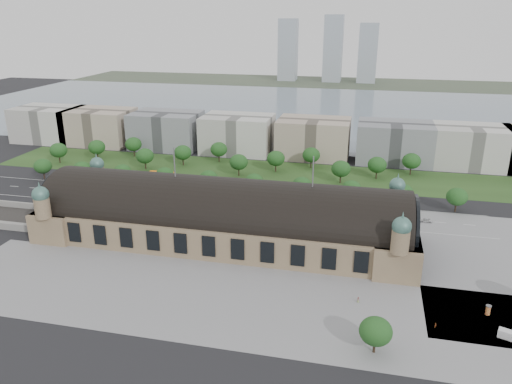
% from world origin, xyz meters
% --- Properties ---
extents(ground, '(900.00, 900.00, 0.00)m').
position_xyz_m(ground, '(0.00, 0.00, 0.00)').
color(ground, black).
rests_on(ground, ground).
extents(station, '(150.00, 48.40, 44.30)m').
position_xyz_m(station, '(0.00, 0.00, 10.28)').
color(station, '#8E7958').
rests_on(station, ground).
extents(plaza_south, '(190.00, 48.00, 0.12)m').
position_xyz_m(plaza_south, '(10.00, -44.00, 0.00)').
color(plaza_south, gray).
rests_on(plaza_south, ground).
extents(plaza_east, '(56.00, 100.00, 0.12)m').
position_xyz_m(plaza_east, '(103.00, 0.00, 0.00)').
color(plaza_east, gray).
rests_on(plaza_east, ground).
extents(road_slab, '(260.00, 26.00, 0.10)m').
position_xyz_m(road_slab, '(-20.00, 38.00, 0.00)').
color(road_slab, black).
rests_on(road_slab, ground).
extents(grass_belt, '(300.00, 45.00, 0.10)m').
position_xyz_m(grass_belt, '(-15.00, 93.00, 0.00)').
color(grass_belt, '#29451B').
rests_on(grass_belt, ground).
extents(petrol_station, '(14.00, 13.00, 5.05)m').
position_xyz_m(petrol_station, '(-53.91, 65.28, 2.95)').
color(petrol_station, orange).
rests_on(petrol_station, ground).
extents(lake, '(700.00, 320.00, 0.08)m').
position_xyz_m(lake, '(0.00, 298.00, 0.00)').
color(lake, slate).
rests_on(lake, ground).
extents(far_shore, '(700.00, 120.00, 0.14)m').
position_xyz_m(far_shore, '(0.00, 498.00, 0.00)').
color(far_shore, '#44513D').
rests_on(far_shore, ground).
extents(far_tower_left, '(24.00, 24.00, 80.00)m').
position_xyz_m(far_tower_left, '(-60.00, 508.00, 40.00)').
color(far_tower_left, '#9EA8B2').
rests_on(far_tower_left, ground).
extents(far_tower_mid, '(24.00, 24.00, 85.00)m').
position_xyz_m(far_tower_mid, '(0.00, 508.00, 42.50)').
color(far_tower_mid, '#9EA8B2').
rests_on(far_tower_mid, ground).
extents(far_tower_right, '(24.00, 24.00, 75.00)m').
position_xyz_m(far_tower_right, '(45.00, 508.00, 37.50)').
color(far_tower_right, '#9EA8B2').
rests_on(far_tower_right, ground).
extents(office_0, '(45.00, 32.00, 24.00)m').
position_xyz_m(office_0, '(-170.00, 133.00, 12.00)').
color(office_0, silver).
rests_on(office_0, ground).
extents(office_1, '(45.00, 32.00, 24.00)m').
position_xyz_m(office_1, '(-130.00, 133.00, 12.00)').
color(office_1, '#B4A28D').
rests_on(office_1, ground).
extents(office_2, '(45.00, 32.00, 24.00)m').
position_xyz_m(office_2, '(-80.00, 133.00, 12.00)').
color(office_2, gray).
rests_on(office_2, ground).
extents(office_3, '(45.00, 32.00, 24.00)m').
position_xyz_m(office_3, '(-30.00, 133.00, 12.00)').
color(office_3, silver).
rests_on(office_3, ground).
extents(office_4, '(45.00, 32.00, 24.00)m').
position_xyz_m(office_4, '(20.00, 133.00, 12.00)').
color(office_4, '#B4A28D').
rests_on(office_4, ground).
extents(office_5, '(45.00, 32.00, 24.00)m').
position_xyz_m(office_5, '(70.00, 133.00, 12.00)').
color(office_5, gray).
rests_on(office_5, ground).
extents(office_6, '(45.00, 32.00, 24.00)m').
position_xyz_m(office_6, '(115.00, 133.00, 12.00)').
color(office_6, silver).
rests_on(office_6, ground).
extents(tree_row_0, '(9.60, 9.60, 11.52)m').
position_xyz_m(tree_row_0, '(-120.00, 53.00, 7.43)').
color(tree_row_0, '#2D2116').
rests_on(tree_row_0, ground).
extents(tree_row_1, '(9.60, 9.60, 11.52)m').
position_xyz_m(tree_row_1, '(-96.00, 53.00, 7.43)').
color(tree_row_1, '#2D2116').
rests_on(tree_row_1, ground).
extents(tree_row_2, '(9.60, 9.60, 11.52)m').
position_xyz_m(tree_row_2, '(-72.00, 53.00, 7.43)').
color(tree_row_2, '#2D2116').
rests_on(tree_row_2, ground).
extents(tree_row_3, '(9.60, 9.60, 11.52)m').
position_xyz_m(tree_row_3, '(-48.00, 53.00, 7.43)').
color(tree_row_3, '#2D2116').
rests_on(tree_row_3, ground).
extents(tree_row_4, '(9.60, 9.60, 11.52)m').
position_xyz_m(tree_row_4, '(-24.00, 53.00, 7.43)').
color(tree_row_4, '#2D2116').
rests_on(tree_row_4, ground).
extents(tree_row_5, '(9.60, 9.60, 11.52)m').
position_xyz_m(tree_row_5, '(0.00, 53.00, 7.43)').
color(tree_row_5, '#2D2116').
rests_on(tree_row_5, ground).
extents(tree_row_6, '(9.60, 9.60, 11.52)m').
position_xyz_m(tree_row_6, '(24.00, 53.00, 7.43)').
color(tree_row_6, '#2D2116').
rests_on(tree_row_6, ground).
extents(tree_row_7, '(9.60, 9.60, 11.52)m').
position_xyz_m(tree_row_7, '(48.00, 53.00, 7.43)').
color(tree_row_7, '#2D2116').
rests_on(tree_row_7, ground).
extents(tree_row_8, '(9.60, 9.60, 11.52)m').
position_xyz_m(tree_row_8, '(72.00, 53.00, 7.43)').
color(tree_row_8, '#2D2116').
rests_on(tree_row_8, ground).
extents(tree_row_9, '(9.60, 9.60, 11.52)m').
position_xyz_m(tree_row_9, '(96.00, 53.00, 7.43)').
color(tree_row_9, '#2D2116').
rests_on(tree_row_9, ground).
extents(tree_belt_0, '(10.40, 10.40, 12.48)m').
position_xyz_m(tree_belt_0, '(-130.00, 83.00, 8.05)').
color(tree_belt_0, '#2D2116').
rests_on(tree_belt_0, ground).
extents(tree_belt_1, '(10.40, 10.40, 12.48)m').
position_xyz_m(tree_belt_1, '(-111.00, 95.00, 8.05)').
color(tree_belt_1, '#2D2116').
rests_on(tree_belt_1, ground).
extents(tree_belt_2, '(10.40, 10.40, 12.48)m').
position_xyz_m(tree_belt_2, '(-92.00, 107.00, 8.05)').
color(tree_belt_2, '#2D2116').
rests_on(tree_belt_2, ground).
extents(tree_belt_3, '(10.40, 10.40, 12.48)m').
position_xyz_m(tree_belt_3, '(-73.00, 83.00, 8.05)').
color(tree_belt_3, '#2D2116').
rests_on(tree_belt_3, ground).
extents(tree_belt_4, '(10.40, 10.40, 12.48)m').
position_xyz_m(tree_belt_4, '(-54.00, 95.00, 8.05)').
color(tree_belt_4, '#2D2116').
rests_on(tree_belt_4, ground).
extents(tree_belt_5, '(10.40, 10.40, 12.48)m').
position_xyz_m(tree_belt_5, '(-35.00, 107.00, 8.05)').
color(tree_belt_5, '#2D2116').
rests_on(tree_belt_5, ground).
extents(tree_belt_6, '(10.40, 10.40, 12.48)m').
position_xyz_m(tree_belt_6, '(-16.00, 83.00, 8.05)').
color(tree_belt_6, '#2D2116').
rests_on(tree_belt_6, ground).
extents(tree_belt_7, '(10.40, 10.40, 12.48)m').
position_xyz_m(tree_belt_7, '(3.00, 95.00, 8.05)').
color(tree_belt_7, '#2D2116').
rests_on(tree_belt_7, ground).
extents(tree_belt_8, '(10.40, 10.40, 12.48)m').
position_xyz_m(tree_belt_8, '(22.00, 107.00, 8.05)').
color(tree_belt_8, '#2D2116').
rests_on(tree_belt_8, ground).
extents(tree_belt_9, '(10.40, 10.40, 12.48)m').
position_xyz_m(tree_belt_9, '(41.00, 83.00, 8.05)').
color(tree_belt_9, '#2D2116').
rests_on(tree_belt_9, ground).
extents(tree_belt_10, '(10.40, 10.40, 12.48)m').
position_xyz_m(tree_belt_10, '(60.00, 95.00, 8.05)').
color(tree_belt_10, '#2D2116').
rests_on(tree_belt_10, ground).
extents(tree_belt_11, '(10.40, 10.40, 12.48)m').
position_xyz_m(tree_belt_11, '(79.00, 107.00, 8.05)').
color(tree_belt_11, '#2D2116').
rests_on(tree_belt_11, ground).
extents(tree_plaza_s, '(9.00, 9.00, 10.64)m').
position_xyz_m(tree_plaza_s, '(60.00, -60.00, 6.80)').
color(tree_plaza_s, '#2D2116').
rests_on(tree_plaza_s, ground).
extents(traffic_car_0, '(3.95, 1.90, 1.30)m').
position_xyz_m(traffic_car_0, '(-110.63, 35.07, 0.65)').
color(traffic_car_0, '#BBBBBD').
rests_on(traffic_car_0, ground).
extents(traffic_car_1, '(4.86, 1.88, 1.58)m').
position_xyz_m(traffic_car_1, '(-80.55, 45.52, 0.79)').
color(traffic_car_1, gray).
rests_on(traffic_car_1, ground).
extents(traffic_car_3, '(5.43, 2.39, 1.55)m').
position_xyz_m(traffic_car_3, '(-22.17, 41.59, 0.78)').
color(traffic_car_3, maroon).
rests_on(traffic_car_3, ground).
extents(traffic_car_4, '(3.97, 1.68, 1.34)m').
position_xyz_m(traffic_car_4, '(12.83, 28.26, 0.67)').
color(traffic_car_4, '#171A43').
rests_on(traffic_car_4, ground).
extents(traffic_car_6, '(5.76, 2.75, 1.58)m').
position_xyz_m(traffic_car_6, '(81.41, 37.26, 0.79)').
color(traffic_car_6, silver).
rests_on(traffic_car_6, ground).
extents(parked_car_0, '(4.26, 3.89, 1.41)m').
position_xyz_m(parked_car_0, '(-73.40, 21.35, 0.71)').
color(parked_car_0, black).
rests_on(parked_car_0, ground).
extents(parked_car_1, '(5.72, 4.40, 1.44)m').
position_xyz_m(parked_car_1, '(-80.00, 21.00, 0.72)').
color(parked_car_1, maroon).
rests_on(parked_car_1, ground).
extents(parked_car_2, '(4.85, 4.31, 1.35)m').
position_xyz_m(parked_car_2, '(-64.64, 23.96, 0.67)').
color(parked_car_2, '#1E1B4D').
rests_on(parked_car_2, ground).
extents(parked_car_3, '(4.08, 3.24, 1.30)m').
position_xyz_m(parked_car_3, '(-49.76, 23.08, 0.65)').
color(parked_car_3, '#595960').
rests_on(parked_car_3, ground).
extents(parked_car_4, '(4.12, 3.34, 1.32)m').
position_xyz_m(parked_car_4, '(-50.96, 24.99, 0.66)').
color(parked_car_4, silver).
rests_on(parked_car_4, ground).
extents(parked_car_5, '(6.49, 5.13, 1.64)m').
position_xyz_m(parked_car_5, '(-52.87, 24.42, 0.82)').
color(parked_car_5, gray).
rests_on(parked_car_5, ground).
extents(parked_car_6, '(4.84, 3.35, 1.30)m').
position_xyz_m(parked_car_6, '(-18.00, 22.99, 0.65)').
color(parked_car_6, black).
rests_on(parked_car_6, ground).
extents(bus_west, '(12.27, 2.99, 3.41)m').
position_xyz_m(bus_west, '(-25.00, 32.00, 1.71)').
color(bus_west, red).
rests_on(bus_west, ground).
extents(bus_mid, '(12.42, 3.22, 3.44)m').
position_xyz_m(bus_mid, '(13.83, 31.87, 1.72)').
color(bus_mid, silver).
rests_on(bus_mid, ground).
extents(bus_east, '(13.07, 3.99, 3.59)m').
position_xyz_m(bus_east, '(10.21, 27.00, 1.79)').
color(bus_east, beige).
rests_on(bus_east, ground).
extents(van_south, '(6.25, 4.28, 2.51)m').
position_xyz_m(van_south, '(96.99, -45.21, 1.20)').
color(van_south, silver).
rests_on(van_south, ground).
extents(advertising_column, '(1.71, 1.71, 3.25)m').
position_xyz_m(advertising_column, '(93.83, -33.70, 1.69)').
color(advertising_column, red).
rests_on(advertising_column, ground).
extents(pedestrian_0, '(0.95, 0.59, 1.88)m').
position_xyz_m(pedestrian_0, '(54.87, -35.73, 0.94)').
color(pedestrian_0, gray).
rests_on(pedestrian_0, ground).
extents(pedestrian_1, '(0.82, 0.84, 1.95)m').
position_xyz_m(pedestrian_1, '(77.47, -44.76, 0.97)').
color(pedestrian_1, gray).
rests_on(pedestrian_1, ground).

